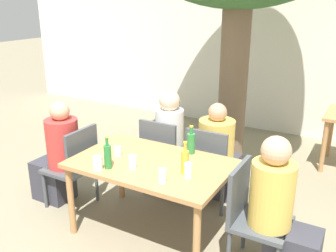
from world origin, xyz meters
TOP-DOWN VIEW (x-y plane):
  - ground_plane at (0.00, 0.00)m, footprint 30.00×30.00m
  - cafe_building_wall at (0.00, 3.44)m, footprint 10.00×0.08m
  - dining_table_front at (0.00, 0.00)m, footprint 1.41×0.89m
  - patio_chair_0 at (-0.93, 0.00)m, footprint 0.44×0.44m
  - patio_chair_1 at (0.93, 0.00)m, footprint 0.44×0.44m
  - patio_chair_2 at (-0.28, 0.68)m, footprint 0.44×0.44m
  - patio_chair_3 at (0.28, 0.68)m, footprint 0.44×0.44m
  - person_seated_0 at (-1.17, -0.00)m, footprint 0.57×0.34m
  - person_seated_1 at (1.17, -0.00)m, footprint 0.57×0.34m
  - person_seated_2 at (-0.28, 0.91)m, footprint 0.31×0.56m
  - person_seated_3 at (0.28, 0.91)m, footprint 0.38×0.59m
  - green_bottle_0 at (-0.26, -0.29)m, footprint 0.06×0.06m
  - green_bottle_1 at (0.22, 0.35)m, footprint 0.08×0.08m
  - oil_cruet_2 at (0.36, -0.05)m, footprint 0.07×0.07m
  - drinking_glass_0 at (0.42, -0.11)m, footprint 0.06×0.06m
  - drinking_glass_1 at (-0.35, -0.03)m, footprint 0.07×0.07m
  - drinking_glass_2 at (-0.07, -0.20)m, footprint 0.07×0.07m
  - drinking_glass_3 at (-0.31, -0.36)m, footprint 0.08×0.08m
  - drinking_glass_4 at (0.29, -0.29)m, footprint 0.06×0.06m

SIDE VIEW (x-z plane):
  - ground_plane at x=0.00m, z-range 0.00..0.00m
  - person_seated_3 at x=0.28m, z-range -0.06..1.05m
  - patio_chair_0 at x=-0.93m, z-range 0.06..0.94m
  - patio_chair_1 at x=0.93m, z-range 0.06..0.94m
  - patio_chair_2 at x=-0.28m, z-range 0.06..0.94m
  - patio_chair_3 at x=0.28m, z-range 0.06..0.94m
  - person_seated_0 at x=-1.17m, z-range -0.06..1.08m
  - person_seated_1 at x=1.17m, z-range -0.06..1.11m
  - person_seated_2 at x=-0.28m, z-range -0.06..1.11m
  - dining_table_front at x=0.00m, z-range 0.28..1.01m
  - drinking_glass_1 at x=-0.35m, z-range 0.73..0.82m
  - drinking_glass_4 at x=0.29m, z-range 0.73..0.85m
  - drinking_glass_3 at x=-0.31m, z-range 0.73..0.85m
  - drinking_glass_2 at x=-0.07m, z-range 0.73..0.85m
  - drinking_glass_0 at x=0.42m, z-range 0.73..0.85m
  - green_bottle_1 at x=0.22m, z-range 0.70..0.97m
  - oil_cruet_2 at x=0.36m, z-range 0.69..0.98m
  - green_bottle_0 at x=-0.26m, z-range 0.69..0.99m
  - cafe_building_wall at x=0.00m, z-range 0.00..2.80m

